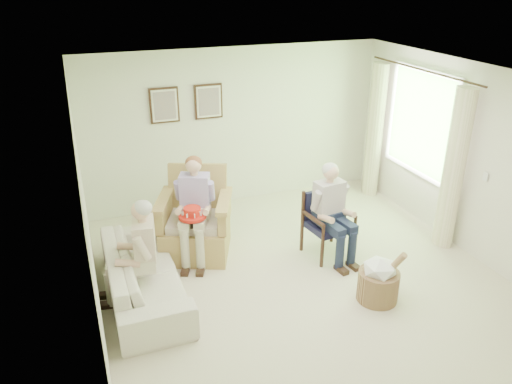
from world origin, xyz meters
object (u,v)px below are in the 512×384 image
(wicker_armchair, at_px, (195,228))
(hatbox, at_px, (379,279))
(person_wicker, at_px, (196,202))
(person_dark, at_px, (332,207))
(sofa, at_px, (144,273))
(red_hat, at_px, (192,214))
(wood_armchair, at_px, (326,220))
(person_sofa, at_px, (142,248))

(wicker_armchair, relative_size, hatbox, 1.65)
(person_wicker, relative_size, person_dark, 1.08)
(wicker_armchair, height_order, sofa, wicker_armchair)
(person_wicker, height_order, hatbox, person_wicker)
(wicker_armchair, height_order, person_wicker, person_wicker)
(hatbox, bearing_deg, person_dark, 93.57)
(red_hat, bearing_deg, wood_armchair, -9.03)
(hatbox, bearing_deg, wood_armchair, 93.15)
(person_dark, bearing_deg, wood_armchair, 82.08)
(wood_armchair, distance_m, person_sofa, 2.59)
(wicker_armchair, distance_m, person_sofa, 1.28)
(person_wicker, xyz_separation_m, person_dark, (1.72, -0.62, -0.08))
(wood_armchair, distance_m, hatbox, 1.27)
(person_wicker, distance_m, person_dark, 1.83)
(wicker_armchair, height_order, person_dark, person_dark)
(sofa, bearing_deg, person_wicker, -52.68)
(person_wicker, relative_size, hatbox, 1.96)
(person_sofa, relative_size, red_hat, 3.51)
(person_sofa, bearing_deg, person_wicker, 141.09)
(wood_armchair, relative_size, red_hat, 2.46)
(person_wicker, distance_m, red_hat, 0.22)
(wood_armchair, xyz_separation_m, person_sofa, (-2.56, -0.28, 0.24))
(wood_armchair, bearing_deg, hatbox, -94.77)
(wood_armchair, bearing_deg, sofa, 175.93)
(sofa, height_order, red_hat, red_hat)
(person_dark, bearing_deg, wicker_armchair, 147.82)
(red_hat, relative_size, hatbox, 0.50)
(person_wicker, height_order, person_sofa, person_wicker)
(person_dark, xyz_separation_m, hatbox, (0.07, -1.10, -0.49))
(person_sofa, distance_m, hatbox, 2.84)
(wood_armchair, height_order, person_dark, person_dark)
(person_dark, xyz_separation_m, red_hat, (-1.82, 0.44, 0.00))
(person_wicker, bearing_deg, hatbox, -21.46)
(person_wicker, relative_size, person_sofa, 1.12)
(wood_armchair, relative_size, person_sofa, 0.70)
(person_dark, distance_m, red_hat, 1.87)
(wicker_armchair, xyz_separation_m, red_hat, (-0.10, -0.34, 0.39))
(person_sofa, bearing_deg, wood_armchair, 105.63)
(sofa, distance_m, person_sofa, 0.43)
(wicker_armchair, bearing_deg, red_hat, -84.00)
(person_sofa, bearing_deg, wicker_armchair, 146.52)
(wood_armchair, xyz_separation_m, person_dark, (0.00, -0.15, 0.28))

